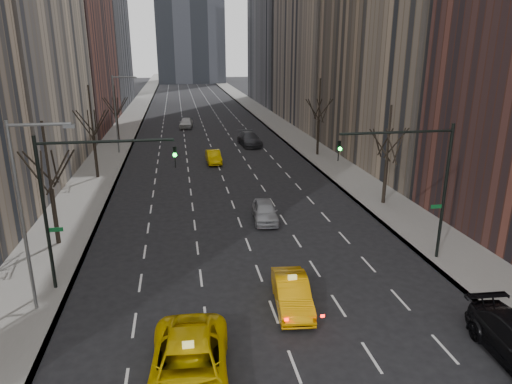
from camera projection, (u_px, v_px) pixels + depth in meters
name	position (u px, v px, depth m)	size (l,w,h in m)	color
sidewalk_left	(129.00, 122.00, 78.12)	(4.50, 320.00, 0.15)	slate
sidewalk_right	(269.00, 118.00, 82.09)	(4.50, 320.00, 0.15)	slate
tree_lw_b	(51.00, 190.00, 28.18)	(3.36, 3.50, 7.82)	black
tree_lw_c	(94.00, 137.00, 43.13)	(3.36, 3.50, 8.74)	black
tree_lw_d	(117.00, 116.00, 60.20)	(3.36, 3.50, 7.36)	black
tree_rw_b	(387.00, 160.00, 35.83)	(3.36, 3.50, 7.82)	black
tree_rw_c	(319.00, 121.00, 52.66)	(3.36, 3.50, 8.74)	black
traffic_mast_left	(78.00, 188.00, 22.48)	(6.69, 0.39, 8.00)	black
traffic_mast_right	(420.00, 172.00, 25.42)	(6.69, 0.39, 8.00)	black
streetlight_near	(28.00, 200.00, 20.28)	(2.83, 0.22, 9.00)	slate
streetlight_far	(118.00, 106.00, 53.19)	(2.83, 0.22, 9.00)	slate
taxi_suv	(189.00, 368.00, 16.65)	(2.95, 6.40, 1.78)	#E2BA04
taxi_sedan	(292.00, 293.00, 22.05)	(1.58, 4.53, 1.49)	#E69804
silver_sedan_ahead	(265.00, 211.00, 33.23)	(1.72, 4.29, 1.46)	#989AA0
far_taxi	(213.00, 157.00, 50.09)	(1.48, 4.24, 1.40)	#D7AC04
far_suv_grey	(249.00, 139.00, 59.24)	(2.37, 5.84, 1.69)	#323237
far_car_white	(186.00, 123.00, 72.49)	(1.92, 4.77, 1.63)	silver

